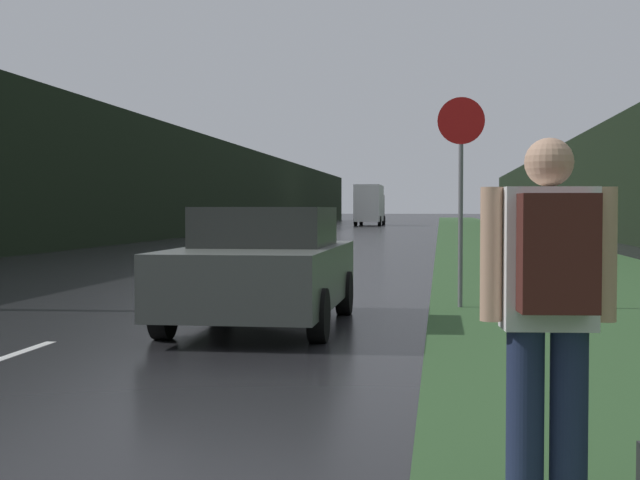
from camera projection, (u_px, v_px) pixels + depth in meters
name	position (u px, v px, depth m)	size (l,w,h in m)	color
grass_verge	(501.00, 241.00, 41.84)	(6.00, 240.00, 0.02)	#33562D
lane_stripe_c	(188.00, 295.00, 15.54)	(0.12, 3.00, 0.01)	silver
lane_stripe_d	(266.00, 269.00, 22.48)	(0.12, 3.00, 0.01)	silver
lane_stripe_e	(307.00, 255.00, 29.41)	(0.12, 3.00, 0.01)	silver
lane_stripe_f	(332.00, 246.00, 36.34)	(0.12, 3.00, 0.01)	silver
treeline_far_side	(198.00, 186.00, 53.98)	(2.00, 140.00, 5.86)	black
treeline_near_side	(596.00, 185.00, 50.84)	(2.00, 140.00, 5.77)	black
stop_sign	(461.00, 179.00, 13.46)	(0.71, 0.07, 3.20)	slate
hitchhiker_with_backpack	(549.00, 305.00, 4.18)	(0.64, 0.45, 1.84)	#1E2847
car_passing_near	(264.00, 266.00, 11.53)	(2.02, 4.38, 1.53)	#4C514C
delivery_truck	(370.00, 205.00, 82.22)	(2.44, 8.78, 3.71)	gray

